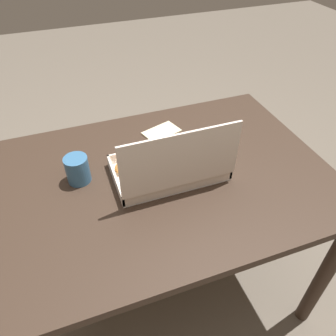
% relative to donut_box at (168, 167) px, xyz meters
% --- Properties ---
extents(ground_plane, '(8.00, 8.00, 0.00)m').
position_rel_donut_box_xyz_m(ground_plane, '(0.01, -0.02, -0.77)').
color(ground_plane, '#6B6054').
extents(dining_table, '(1.16, 0.82, 0.72)m').
position_rel_donut_box_xyz_m(dining_table, '(0.01, -0.02, -0.15)').
color(dining_table, '#38281E').
rests_on(dining_table, ground_plane).
extents(donut_box, '(0.38, 0.23, 0.24)m').
position_rel_donut_box_xyz_m(donut_box, '(0.00, 0.00, 0.00)').
color(donut_box, white).
rests_on(donut_box, dining_table).
extents(coffee_mug, '(0.08, 0.08, 0.10)m').
position_rel_donut_box_xyz_m(coffee_mug, '(0.29, -0.09, 0.00)').
color(coffee_mug, teal).
rests_on(coffee_mug, dining_table).
extents(paper_napkin, '(0.16, 0.13, 0.01)m').
position_rel_donut_box_xyz_m(paper_napkin, '(-0.07, -0.26, -0.04)').
color(paper_napkin, beige).
rests_on(paper_napkin, dining_table).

